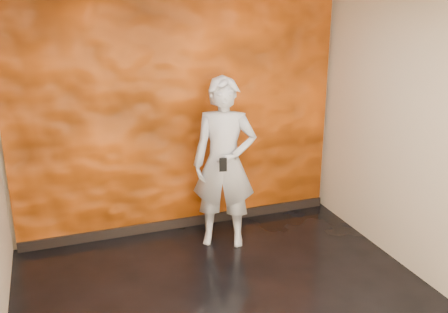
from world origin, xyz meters
The scene contains 5 objects.
room centered at (0.00, 0.00, 1.40)m, with size 4.02×4.02×2.81m.
feature_wall centered at (0.00, 1.96, 1.38)m, with size 3.90×0.06×2.75m, color orange.
baseboard centered at (0.00, 1.92, 0.06)m, with size 3.90×0.04×0.12m, color black.
man centered at (0.35, 1.38, 0.98)m, with size 0.71×0.47×1.96m, color #ADB1BD.
phone centered at (0.24, 1.10, 1.07)m, with size 0.08×0.02×0.15m, color black.
Camera 1 is at (-1.44, -3.61, 2.82)m, focal length 40.00 mm.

